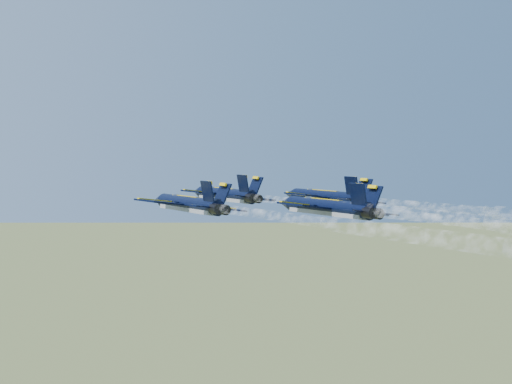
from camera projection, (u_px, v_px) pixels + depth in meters
jet_lead at (224, 195)px, 105.97m from camera, size 14.90×19.28×4.37m
jet_left at (188, 204)px, 89.77m from camera, size 14.90×19.28×4.37m
jet_right at (325, 197)px, 100.74m from camera, size 14.90×19.28×4.37m
jet_slot at (326, 208)px, 85.12m from camera, size 14.90×19.28×4.37m
smoke_trail_lead at (472, 226)px, 66.15m from camera, size 6.49×62.89×2.09m
smoke_trail_left at (487, 253)px, 49.95m from camera, size 6.49×62.89×2.09m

